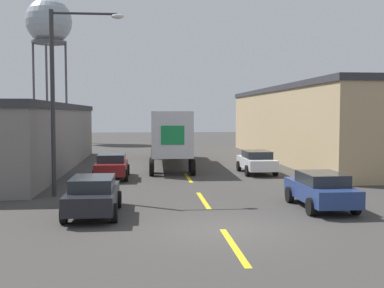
# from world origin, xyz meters

# --- Properties ---
(ground_plane) EXTENTS (160.00, 160.00, 0.00)m
(ground_plane) POSITION_xyz_m (0.00, 0.00, 0.00)
(ground_plane) COLOR #3D3A38
(road_centerline) EXTENTS (0.20, 18.52, 0.01)m
(road_centerline) POSITION_xyz_m (0.00, 5.34, 0.00)
(road_centerline) COLOR yellow
(road_centerline) RESTS_ON ground_plane
(warehouse_left) EXTENTS (8.35, 24.49, 4.41)m
(warehouse_left) POSITION_xyz_m (-11.56, 18.21, 2.21)
(warehouse_left) COLOR slate
(warehouse_left) RESTS_ON ground_plane
(warehouse_right) EXTENTS (10.86, 28.74, 5.87)m
(warehouse_right) POSITION_xyz_m (12.82, 22.96, 2.94)
(warehouse_right) COLOR tan
(warehouse_right) RESTS_ON ground_plane
(semi_truck) EXTENTS (3.07, 14.14, 3.89)m
(semi_truck) POSITION_xyz_m (-0.74, 19.73, 2.34)
(semi_truck) COLOR black
(semi_truck) RESTS_ON ground_plane
(parked_car_left_near) EXTENTS (1.93, 4.27, 1.44)m
(parked_car_left_near) POSITION_xyz_m (-4.43, 2.66, 0.77)
(parked_car_left_near) COLOR black
(parked_car_left_near) RESTS_ON ground_plane
(parked_car_right_mid) EXTENTS (1.93, 4.27, 1.44)m
(parked_car_right_mid) POSITION_xyz_m (4.43, 14.19, 0.77)
(parked_car_right_mid) COLOR silver
(parked_car_right_mid) RESTS_ON ground_plane
(parked_car_right_near) EXTENTS (1.93, 4.27, 1.44)m
(parked_car_right_near) POSITION_xyz_m (4.43, 3.10, 0.77)
(parked_car_right_near) COLOR navy
(parked_car_right_near) RESTS_ON ground_plane
(parked_car_left_far) EXTENTS (1.93, 4.27, 1.44)m
(parked_car_left_far) POSITION_xyz_m (-4.43, 12.77, 0.77)
(parked_car_left_far) COLOR maroon
(parked_car_left_far) RESTS_ON ground_plane
(water_tower) EXTENTS (5.79, 5.79, 18.31)m
(water_tower) POSITION_xyz_m (-14.58, 47.89, 15.16)
(water_tower) COLOR #47474C
(water_tower) RESTS_ON ground_plane
(street_lamp) EXTENTS (3.32, 0.32, 8.40)m
(street_lamp) POSITION_xyz_m (-6.23, 7.02, 4.93)
(street_lamp) COLOR #2D2D30
(street_lamp) RESTS_ON ground_plane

